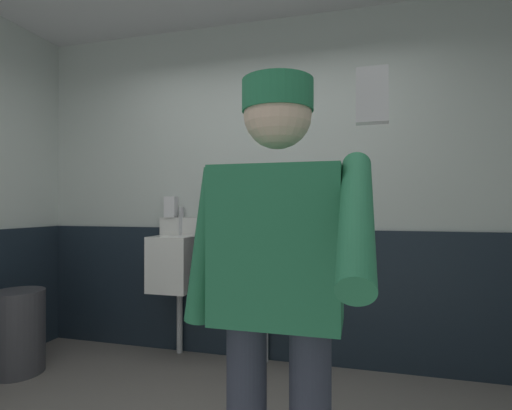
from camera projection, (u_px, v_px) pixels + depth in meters
name	position (u px, v px, depth m)	size (l,w,h in m)	color
wall_back	(267.00, 189.00, 3.21)	(4.70, 0.12, 2.78)	silver
wainscot_band_back	(265.00, 294.00, 3.13)	(4.10, 0.03, 1.06)	#19232D
urinal_left	(175.00, 263.00, 3.18)	(0.40, 0.34, 1.24)	white
urinal_middle	(262.00, 266.00, 2.99)	(0.40, 0.34, 1.24)	white
privacy_divider_panel	(214.00, 244.00, 3.02)	(0.04, 0.40, 0.90)	#4C4C51
person	(277.00, 280.00, 1.29)	(0.65, 0.60, 1.67)	#2D3342
cell_phone	(372.00, 95.00, 0.74)	(0.06, 0.02, 0.11)	silver
trash_bin	(18.00, 332.00, 2.86)	(0.36, 0.36, 0.61)	#38383D
soap_dispenser	(171.00, 207.00, 3.33)	(0.10, 0.07, 0.18)	silver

